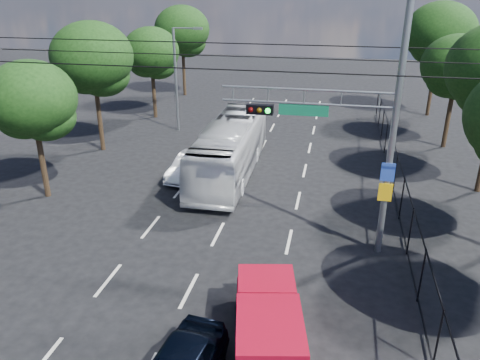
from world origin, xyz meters
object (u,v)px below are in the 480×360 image
(white_bus, at_px, (230,148))
(red_pickup, at_px, (268,323))
(signal_mast, at_px, (359,120))
(white_van, at_px, (190,166))

(white_bus, bearing_deg, red_pickup, -73.79)
(signal_mast, xyz_separation_m, white_van, (-8.28, 5.80, -4.60))
(signal_mast, distance_m, white_van, 11.11)
(red_pickup, distance_m, white_bus, 13.61)
(white_bus, relative_size, white_van, 2.71)
(signal_mast, bearing_deg, red_pickup, -109.63)
(red_pickup, bearing_deg, white_bus, 107.40)
(red_pickup, bearing_deg, signal_mast, 70.37)
(white_bus, bearing_deg, white_van, -155.96)
(signal_mast, distance_m, white_bus, 9.96)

